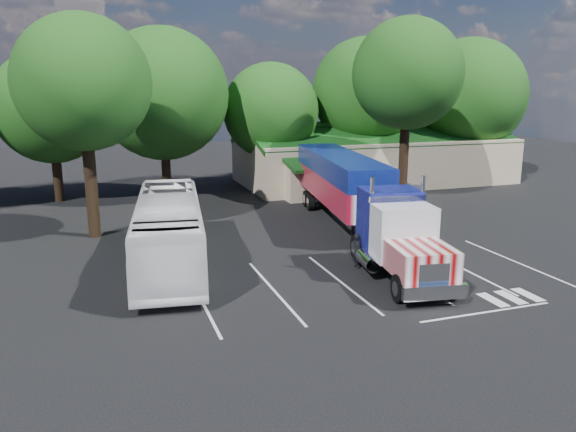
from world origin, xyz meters
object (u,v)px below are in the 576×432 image
object	(u,v)px
woman	(357,251)
tour_bus	(169,230)
silver_sedan	(395,188)
bicycle	(361,226)
semi_truck	(352,190)

from	to	relation	value
woman	tour_bus	size ratio (longest dim) A/B	0.13
woman	silver_sedan	distance (m)	18.08
bicycle	tour_bus	distance (m)	12.14
tour_bus	silver_sedan	world-z (taller)	tour_bus
semi_truck	bicycle	bearing A→B (deg)	-0.69
semi_truck	tour_bus	distance (m)	11.53
bicycle	silver_sedan	bearing A→B (deg)	45.26
silver_sedan	bicycle	bearing A→B (deg)	123.68
bicycle	silver_sedan	world-z (taller)	silver_sedan
tour_bus	bicycle	bearing A→B (deg)	20.65
tour_bus	silver_sedan	distance (m)	22.23
bicycle	silver_sedan	size ratio (longest dim) A/B	0.33
semi_truck	silver_sedan	size ratio (longest dim) A/B	4.77
bicycle	silver_sedan	xyz separation A→B (m)	(7.24, 8.80, 0.36)
tour_bus	semi_truck	bearing A→B (deg)	21.83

